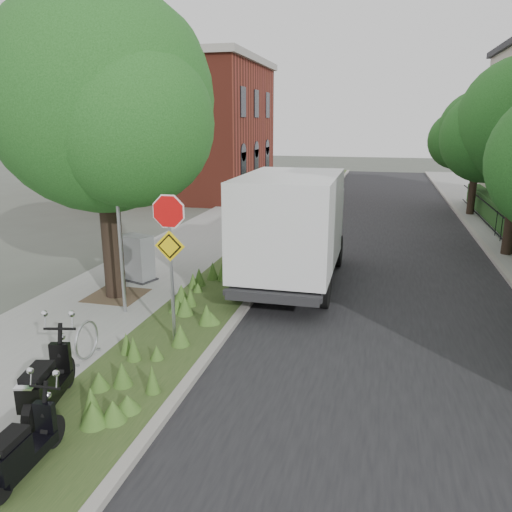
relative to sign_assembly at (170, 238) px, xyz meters
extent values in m
plane|color=#4C5147|center=(1.40, -0.58, -2.33)|extent=(120.00, 120.00, 0.00)
cube|color=gray|center=(-2.85, 9.42, -2.27)|extent=(3.50, 60.00, 0.12)
cube|color=#2C441D|center=(-0.10, 9.42, -2.27)|extent=(2.00, 60.00, 0.12)
cube|color=#9E9991|center=(0.90, 9.42, -2.26)|extent=(0.20, 60.00, 0.13)
cube|color=black|center=(4.40, 9.42, -2.32)|extent=(7.00, 60.00, 0.01)
cube|color=#9E9991|center=(7.90, 9.42, -2.26)|extent=(0.20, 60.00, 0.13)
cylinder|color=black|center=(-2.60, 2.22, 0.03)|extent=(0.52, 0.52, 4.48)
sphere|color=#1B4617|center=(-2.60, 2.22, 2.75)|extent=(5.40, 5.40, 5.40)
sphere|color=#1B4617|center=(-3.81, 3.03, 2.08)|extent=(4.05, 4.05, 4.05)
sphere|color=#1B4617|center=(-1.52, 1.54, 2.21)|extent=(3.78, 3.78, 3.78)
cube|color=#473828|center=(-2.60, 2.22, -2.20)|extent=(1.40, 1.40, 0.01)
cylinder|color=#A5A8AD|center=(-1.80, 1.22, -0.21)|extent=(0.08, 0.08, 4.00)
torus|color=#A5A8AD|center=(-1.30, -1.18, -1.83)|extent=(0.05, 0.77, 0.77)
cube|color=#A5A8AD|center=(-1.30, -1.54, -2.19)|extent=(0.06, 0.06, 0.04)
cube|color=#A5A8AD|center=(-1.30, -0.82, -2.19)|extent=(0.06, 0.06, 0.04)
cylinder|color=#A5A8AD|center=(0.00, 0.02, -0.71)|extent=(0.07, 0.07, 3.00)
cylinder|color=red|center=(0.00, -0.01, 0.54)|extent=(0.86, 0.03, 0.86)
cylinder|color=white|center=(0.00, 0.00, 0.54)|extent=(0.94, 0.02, 0.94)
cube|color=yellow|center=(0.00, -0.01, -0.16)|extent=(0.64, 0.03, 0.64)
cube|color=maroon|center=(-8.10, 21.42, 1.67)|extent=(9.00, 10.00, 8.00)
cube|color=#9E9991|center=(-8.10, 21.42, 5.77)|extent=(9.40, 10.40, 0.40)
sphere|color=#1B4617|center=(7.46, 10.05, 1.73)|extent=(3.15, 3.15, 3.15)
cylinder|color=black|center=(8.40, 17.42, -0.39)|extent=(0.36, 0.36, 3.64)
sphere|color=#1B4617|center=(8.40, 17.42, 1.82)|extent=(3.80, 3.80, 3.80)
sphere|color=#1B4617|center=(7.54, 17.99, 1.35)|extent=(2.85, 2.85, 2.85)
sphere|color=#1B4617|center=(9.16, 16.94, 1.44)|extent=(2.66, 2.66, 2.66)
cylinder|color=black|center=(-1.05, -2.23, -1.94)|extent=(0.24, 0.55, 0.54)
cylinder|color=black|center=(-0.75, -3.48, -1.94)|extent=(0.24, 0.55, 0.54)
cube|color=black|center=(-0.89, -2.91, -1.92)|extent=(0.61, 1.23, 0.19)
cube|color=black|center=(-0.81, -3.26, -1.67)|extent=(0.52, 0.74, 0.41)
cube|color=black|center=(-0.82, -3.21, -1.40)|extent=(0.44, 0.67, 0.12)
cylinder|color=black|center=(-0.25, -3.72, -1.98)|extent=(0.13, 0.47, 0.46)
cylinder|color=black|center=(-0.20, -4.81, -1.98)|extent=(0.13, 0.47, 0.46)
cube|color=black|center=(-0.23, -4.31, -1.96)|extent=(0.35, 1.03, 0.16)
cube|color=black|center=(-0.21, -4.62, -1.75)|extent=(0.35, 0.59, 0.35)
cube|color=black|center=(-0.21, -4.58, -1.52)|extent=(0.29, 0.54, 0.11)
cube|color=#262628|center=(1.70, 4.68, -1.75)|extent=(2.28, 5.99, 0.20)
cube|color=#B7BABC|center=(1.69, 6.99, -0.79)|extent=(2.32, 1.59, 1.80)
cube|color=white|center=(1.70, 4.06, -0.34)|extent=(2.50, 4.30, 2.48)
cube|color=#262628|center=(-2.67, 3.62, -2.18)|extent=(1.15, 0.94, 0.04)
cube|color=slate|center=(-2.67, 3.62, -1.55)|extent=(1.01, 0.80, 1.32)
camera|label=1|loc=(4.04, -8.98, 2.26)|focal=35.00mm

